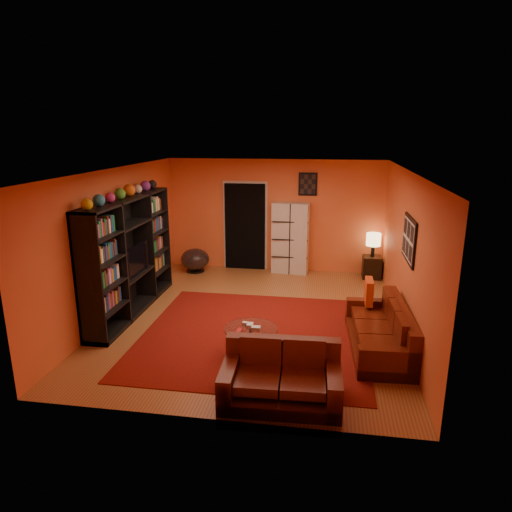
% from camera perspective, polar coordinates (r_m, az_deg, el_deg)
% --- Properties ---
extents(floor, '(6.00, 6.00, 0.00)m').
position_cam_1_polar(floor, '(8.21, -0.19, -7.72)').
color(floor, brown).
rests_on(floor, ground).
extents(ceiling, '(6.00, 6.00, 0.00)m').
position_cam_1_polar(ceiling, '(7.58, -0.21, 10.67)').
color(ceiling, white).
rests_on(ceiling, wall_back).
extents(wall_back, '(6.00, 0.00, 6.00)m').
position_cam_1_polar(wall_back, '(10.70, 2.36, 5.06)').
color(wall_back, orange).
rests_on(wall_back, floor).
extents(wall_front, '(6.00, 0.00, 6.00)m').
position_cam_1_polar(wall_front, '(5.00, -5.71, -7.39)').
color(wall_front, orange).
rests_on(wall_front, floor).
extents(wall_left, '(0.00, 6.00, 6.00)m').
position_cam_1_polar(wall_left, '(8.54, -17.00, 1.70)').
color(wall_left, orange).
rests_on(wall_left, floor).
extents(wall_right, '(0.00, 6.00, 6.00)m').
position_cam_1_polar(wall_right, '(7.81, 18.22, 0.34)').
color(wall_right, orange).
rests_on(wall_right, floor).
extents(rug, '(3.60, 3.60, 0.01)m').
position_cam_1_polar(rug, '(7.57, -0.29, -9.79)').
color(rug, '#5C0E0A').
rests_on(rug, floor).
extents(doorway, '(0.95, 0.10, 2.04)m').
position_cam_1_polar(doorway, '(10.81, -1.38, 3.67)').
color(doorway, black).
rests_on(doorway, floor).
extents(wall_art_right, '(0.03, 1.00, 0.70)m').
position_cam_1_polar(wall_art_right, '(7.45, 18.61, 1.97)').
color(wall_art_right, black).
rests_on(wall_art_right, wall_right).
extents(wall_art_back, '(0.42, 0.03, 0.52)m').
position_cam_1_polar(wall_art_back, '(10.51, 6.50, 8.92)').
color(wall_art_back, black).
rests_on(wall_art_back, wall_back).
extents(entertainment_unit, '(0.45, 3.00, 2.10)m').
position_cam_1_polar(entertainment_unit, '(8.51, -15.51, 0.02)').
color(entertainment_unit, black).
rests_on(entertainment_unit, floor).
extents(tv, '(0.92, 0.12, 0.53)m').
position_cam_1_polar(tv, '(8.47, -15.29, -0.49)').
color(tv, black).
rests_on(tv, entertainment_unit).
extents(sofa, '(0.91, 2.03, 0.85)m').
position_cam_1_polar(sofa, '(7.26, 15.71, -9.10)').
color(sofa, '#491309').
rests_on(sofa, rug).
extents(loveseat, '(1.49, 0.92, 0.85)m').
position_cam_1_polar(loveseat, '(5.86, 3.18, -14.81)').
color(loveseat, '#491309').
rests_on(loveseat, rug).
extents(throw_pillow, '(0.12, 0.42, 0.42)m').
position_cam_1_polar(throw_pillow, '(7.87, 13.92, -4.33)').
color(throw_pillow, '#D94618').
rests_on(throw_pillow, sofa).
extents(coffee_table, '(0.80, 0.80, 0.40)m').
position_cam_1_polar(coffee_table, '(6.84, -0.63, -9.39)').
color(coffee_table, silver).
rests_on(coffee_table, floor).
extents(storage_cabinet, '(0.85, 0.44, 1.64)m').
position_cam_1_polar(storage_cabinet, '(10.56, 4.31, 2.25)').
color(storage_cabinet, beige).
rests_on(storage_cabinet, floor).
extents(bowl_chair, '(0.67, 0.67, 0.55)m').
position_cam_1_polar(bowl_chair, '(10.81, -7.63, -0.44)').
color(bowl_chair, black).
rests_on(bowl_chair, floor).
extents(side_table, '(0.40, 0.40, 0.50)m').
position_cam_1_polar(side_table, '(10.60, 14.25, -1.36)').
color(side_table, black).
rests_on(side_table, floor).
extents(table_lamp, '(0.32, 0.32, 0.53)m').
position_cam_1_polar(table_lamp, '(10.44, 14.48, 1.94)').
color(table_lamp, black).
rests_on(table_lamp, side_table).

